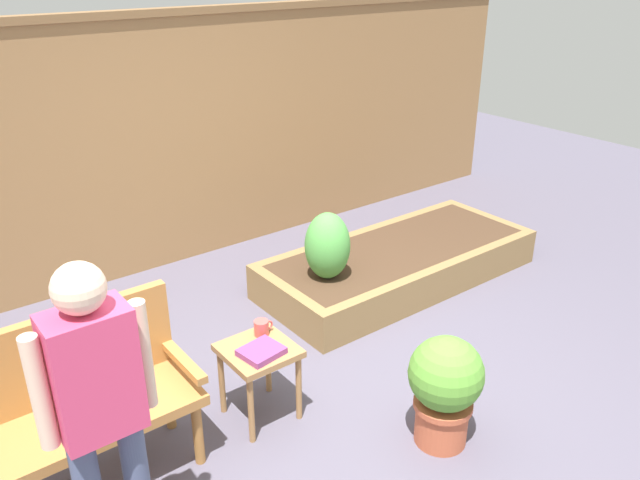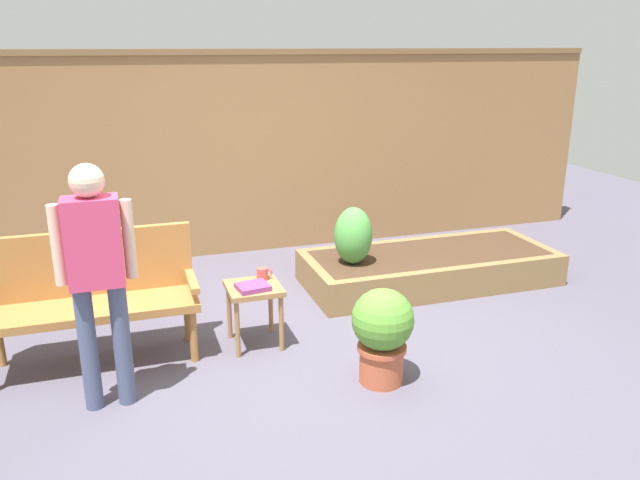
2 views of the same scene
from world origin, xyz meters
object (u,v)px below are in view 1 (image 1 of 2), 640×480
at_px(garden_bench, 45,403).
at_px(shrub_near_bench, 327,246).
at_px(book_on_table, 261,352).
at_px(cup_on_table, 262,328).
at_px(potted_boxwood, 445,386).
at_px(person_by_bench, 100,406).
at_px(side_table, 259,360).

distance_m(garden_bench, shrub_near_bench, 2.28).
bearing_deg(garden_bench, book_on_table, -10.92).
bearing_deg(cup_on_table, potted_boxwood, -56.74).
distance_m(book_on_table, potted_boxwood, 1.04).
bearing_deg(potted_boxwood, cup_on_table, 123.26).
height_order(cup_on_table, person_by_bench, person_by_bench).
xyz_separation_m(cup_on_table, shrub_near_bench, (0.98, 0.61, 0.03)).
bearing_deg(person_by_bench, cup_on_table, 29.18).
relative_size(side_table, person_by_bench, 0.31).
relative_size(garden_bench, cup_on_table, 11.55).
xyz_separation_m(book_on_table, shrub_near_bench, (1.09, 0.78, 0.06)).
xyz_separation_m(book_on_table, person_by_bench, (-1.04, -0.47, 0.43)).
xyz_separation_m(side_table, shrub_near_bench, (1.07, 0.72, 0.16)).
height_order(side_table, book_on_table, book_on_table).
bearing_deg(book_on_table, garden_bench, 160.82).
bearing_deg(garden_bench, person_by_bench, -83.49).
height_order(cup_on_table, shrub_near_bench, shrub_near_bench).
bearing_deg(side_table, book_on_table, -107.11).
height_order(potted_boxwood, person_by_bench, person_by_bench).
bearing_deg(side_table, shrub_near_bench, 33.78).
height_order(garden_bench, shrub_near_bench, garden_bench).
relative_size(side_table, cup_on_table, 3.85).
bearing_deg(cup_on_table, garden_bench, 177.96).
xyz_separation_m(garden_bench, potted_boxwood, (1.83, -0.96, -0.17)).
distance_m(book_on_table, person_by_bench, 1.22).
bearing_deg(garden_bench, cup_on_table, -2.04).
bearing_deg(person_by_bench, garden_bench, 96.51).
xyz_separation_m(book_on_table, potted_boxwood, (0.72, -0.74, -0.12)).
xyz_separation_m(shrub_near_bench, person_by_bench, (-2.13, -1.26, 0.37)).
xyz_separation_m(side_table, potted_boxwood, (0.69, -0.81, -0.02)).
bearing_deg(side_table, cup_on_table, 48.07).
bearing_deg(shrub_near_bench, garden_bench, -165.58).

